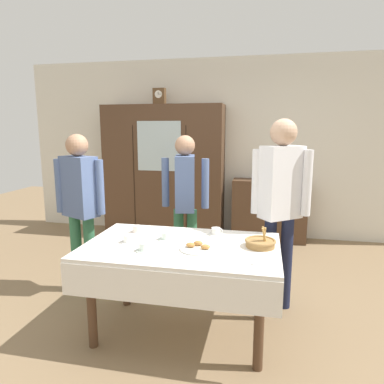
# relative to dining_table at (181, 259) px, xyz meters

# --- Properties ---
(ground_plane) EXTENTS (12.00, 12.00, 0.00)m
(ground_plane) POSITION_rel_dining_table_xyz_m (0.00, 0.23, -0.64)
(ground_plane) COLOR #846B4C
(ground_plane) RESTS_ON ground
(back_wall) EXTENTS (6.40, 0.10, 2.70)m
(back_wall) POSITION_rel_dining_table_xyz_m (0.00, 2.88, 0.71)
(back_wall) COLOR silver
(back_wall) RESTS_ON ground
(dining_table) EXTENTS (1.52, 0.95, 0.75)m
(dining_table) POSITION_rel_dining_table_xyz_m (0.00, 0.00, 0.00)
(dining_table) COLOR #4C3321
(dining_table) RESTS_ON ground
(wall_cabinet) EXTENTS (1.83, 0.46, 2.01)m
(wall_cabinet) POSITION_rel_dining_table_xyz_m (-0.90, 2.59, 0.36)
(wall_cabinet) COLOR #4C3321
(wall_cabinet) RESTS_ON ground
(mantel_clock) EXTENTS (0.18, 0.11, 0.24)m
(mantel_clock) POSITION_rel_dining_table_xyz_m (-0.95, 2.59, 1.48)
(mantel_clock) COLOR brown
(mantel_clock) RESTS_ON wall_cabinet
(bookshelf_low) EXTENTS (1.08, 0.35, 0.91)m
(bookshelf_low) POSITION_rel_dining_table_xyz_m (0.70, 2.64, -0.19)
(bookshelf_low) COLOR #4C3321
(bookshelf_low) RESTS_ON ground
(book_stack) EXTENTS (0.17, 0.21, 0.09)m
(book_stack) POSITION_rel_dining_table_xyz_m (0.70, 2.64, 0.31)
(book_stack) COLOR #664C7A
(book_stack) RESTS_ON bookshelf_low
(tea_cup_mid_right) EXTENTS (0.13, 0.13, 0.06)m
(tea_cup_mid_right) POSITION_rel_dining_table_xyz_m (-0.43, -0.01, 0.14)
(tea_cup_mid_right) COLOR white
(tea_cup_mid_right) RESTS_ON dining_table
(tea_cup_front_edge) EXTENTS (0.13, 0.13, 0.06)m
(tea_cup_front_edge) POSITION_rel_dining_table_xyz_m (0.23, 0.34, 0.14)
(tea_cup_front_edge) COLOR white
(tea_cup_front_edge) RESTS_ON dining_table
(tea_cup_near_right) EXTENTS (0.13, 0.13, 0.06)m
(tea_cup_near_right) POSITION_rel_dining_table_xyz_m (-0.15, 0.13, 0.14)
(tea_cup_near_right) COLOR silver
(tea_cup_near_right) RESTS_ON dining_table
(tea_cup_far_right) EXTENTS (0.13, 0.13, 0.06)m
(tea_cup_far_right) POSITION_rel_dining_table_xyz_m (-0.46, 0.26, 0.14)
(tea_cup_far_right) COLOR white
(tea_cup_far_right) RESTS_ON dining_table
(tea_cup_center) EXTENTS (0.13, 0.13, 0.06)m
(tea_cup_center) POSITION_rel_dining_table_xyz_m (-0.24, -0.16, 0.14)
(tea_cup_center) COLOR silver
(tea_cup_center) RESTS_ON dining_table
(bread_basket) EXTENTS (0.24, 0.24, 0.16)m
(bread_basket) POSITION_rel_dining_table_xyz_m (0.61, 0.11, 0.15)
(bread_basket) COLOR #9E7542
(bread_basket) RESTS_ON dining_table
(pastry_plate) EXTENTS (0.28, 0.28, 0.05)m
(pastry_plate) POSITION_rel_dining_table_xyz_m (0.15, -0.05, 0.12)
(pastry_plate) COLOR white
(pastry_plate) RESTS_ON dining_table
(spoon_back_edge) EXTENTS (0.12, 0.02, 0.01)m
(spoon_back_edge) POSITION_rel_dining_table_xyz_m (0.54, -0.26, 0.11)
(spoon_back_edge) COLOR silver
(spoon_back_edge) RESTS_ON dining_table
(spoon_mid_left) EXTENTS (0.12, 0.02, 0.01)m
(spoon_mid_left) POSITION_rel_dining_table_xyz_m (0.37, 0.18, 0.11)
(spoon_mid_left) COLOR silver
(spoon_mid_left) RESTS_ON dining_table
(person_beside_shelf) EXTENTS (0.52, 0.39, 1.59)m
(person_beside_shelf) POSITION_rel_dining_table_xyz_m (-0.21, 1.07, 0.32)
(person_beside_shelf) COLOR #33704C
(person_beside_shelf) RESTS_ON ground
(person_behind_table_right) EXTENTS (0.52, 0.38, 1.74)m
(person_behind_table_right) POSITION_rel_dining_table_xyz_m (0.77, 0.63, 0.43)
(person_behind_table_right) COLOR #191E38
(person_behind_table_right) RESTS_ON ground
(person_near_right_end) EXTENTS (0.52, 0.33, 1.61)m
(person_near_right_end) POSITION_rel_dining_table_xyz_m (-1.16, 0.56, 0.33)
(person_near_right_end) COLOR #33704C
(person_near_right_end) RESTS_ON ground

